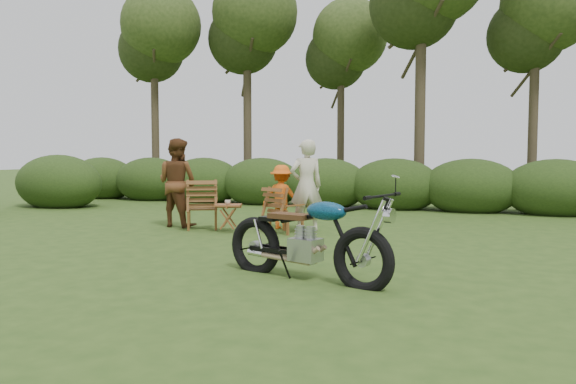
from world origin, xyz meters
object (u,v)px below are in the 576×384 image
at_px(lawn_chair_left, 202,229).
at_px(cup, 228,202).
at_px(child, 282,229).
at_px(adult_a, 306,231).
at_px(adult_b, 178,226).
at_px(side_table, 228,218).
at_px(motorcycle, 305,279).
at_px(lawn_chair_right, 286,233).

relative_size(lawn_chair_left, cup, 8.91).
bearing_deg(child, lawn_chair_left, 19.64).
distance_m(adult_a, adult_b, 2.76).
bearing_deg(side_table, adult_b, 167.28).
height_order(side_table, cup, cup).
height_order(side_table, adult_a, adult_a).
xyz_separation_m(motorcycle, lawn_chair_right, (-1.69, 3.54, 0.00)).
xyz_separation_m(cup, adult_a, (1.39, 0.64, -0.58)).
xyz_separation_m(lawn_chair_right, lawn_chair_left, (-1.78, -0.12, 0.00)).
xyz_separation_m(cup, child, (0.80, 0.81, -0.58)).
distance_m(lawn_chair_right, adult_b, 2.46).
bearing_deg(side_table, lawn_chair_left, 167.32).
bearing_deg(child, cup, 41.17).
relative_size(motorcycle, side_table, 4.16).
distance_m(motorcycle, lawn_chair_left, 4.88).
bearing_deg(side_table, adult_a, 24.45).
bearing_deg(cup, motorcycle, -49.32).
bearing_deg(adult_b, cup, 172.34).
relative_size(cup, adult_a, 0.06).
bearing_deg(side_table, lawn_chair_right, 13.46).
relative_size(motorcycle, adult_a, 1.24).
bearing_deg(cup, adult_b, 166.73).
bearing_deg(lawn_chair_right, adult_a, -104.57).
height_order(motorcycle, cup, motorcycle).
bearing_deg(cup, child, 45.34).
bearing_deg(lawn_chair_left, child, 174.16).
height_order(motorcycle, adult_a, adult_a).
relative_size(lawn_chair_right, child, 0.68).
bearing_deg(motorcycle, lawn_chair_left, 150.06).
height_order(motorcycle, child, child).
bearing_deg(adult_a, lawn_chair_left, -24.30).
bearing_deg(lawn_chair_left, adult_b, -42.39).
bearing_deg(side_table, motorcycle, -49.46).
xyz_separation_m(adult_b, child, (2.15, 0.49, 0.00)).
relative_size(lawn_chair_right, lawn_chair_left, 0.88).
bearing_deg(side_table, cup, -104.24).
bearing_deg(lawn_chair_right, child, -36.94).
xyz_separation_m(side_table, child, (0.80, 0.80, -0.27)).
xyz_separation_m(adult_a, adult_b, (-2.74, -0.32, 0.00)).
height_order(adult_b, child, adult_b).
height_order(motorcycle, adult_b, adult_b).
relative_size(adult_b, child, 1.42).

